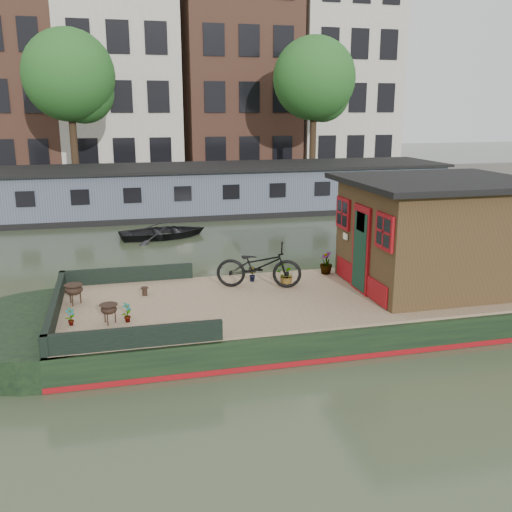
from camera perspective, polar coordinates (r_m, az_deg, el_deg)
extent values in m
plane|color=#29301E|center=(12.81, 8.40, -6.38)|extent=(120.00, 120.00, 0.00)
cube|color=black|center=(12.71, 8.45, -5.12)|extent=(12.00, 4.00, 0.60)
cylinder|color=black|center=(11.90, -19.62, -7.23)|extent=(4.00, 4.00, 0.60)
cube|color=maroon|center=(12.79, 8.41, -6.13)|extent=(12.02, 4.02, 0.10)
cube|color=#9B805F|center=(12.60, 8.51, -3.73)|extent=(11.80, 3.80, 0.05)
cube|color=black|center=(11.71, -19.44, -4.82)|extent=(0.12, 4.00, 0.35)
cube|color=black|center=(13.48, -12.73, -1.83)|extent=(3.00, 0.12, 0.35)
cube|color=black|center=(9.85, -12.10, -7.97)|extent=(3.00, 0.12, 0.35)
cube|color=#2F2012|center=(13.28, 17.52, 1.95)|extent=(3.50, 3.00, 2.30)
cube|color=black|center=(13.08, 17.93, 7.12)|extent=(4.00, 3.50, 0.12)
cube|color=maroon|center=(12.50, 10.46, 0.69)|extent=(0.06, 0.80, 1.90)
cube|color=black|center=(12.50, 10.36, 0.46)|extent=(0.04, 0.64, 1.70)
cube|color=maroon|center=(11.44, 12.74, 2.38)|extent=(0.06, 0.72, 0.72)
cube|color=maroon|center=(13.32, 8.73, 4.25)|extent=(0.06, 0.72, 0.72)
imported|color=black|center=(12.68, 0.29, -0.98)|extent=(2.01, 1.19, 1.00)
imported|color=#A1632E|center=(10.98, -12.77, -5.51)|extent=(0.24, 0.25, 0.39)
imported|color=brown|center=(13.22, -0.40, -1.86)|extent=(0.17, 0.20, 0.31)
imported|color=#AD5732|center=(12.84, 2.99, -1.96)|extent=(0.52, 0.47, 0.49)
imported|color=maroon|center=(13.89, 7.03, -0.66)|extent=(0.31, 0.31, 0.55)
imported|color=#9A642D|center=(11.10, -18.07, -5.78)|extent=(0.22, 0.21, 0.34)
cylinder|color=black|center=(12.47, -11.07, -3.49)|extent=(0.16, 0.16, 0.18)
cylinder|color=black|center=(10.26, -17.75, -7.88)|extent=(0.18, 0.18, 0.20)
imported|color=black|center=(20.95, -9.25, 2.74)|extent=(3.43, 2.68, 0.65)
cube|color=#484F60|center=(25.71, -3.40, 6.60)|extent=(20.00, 4.00, 2.00)
cube|color=black|center=(25.59, -3.43, 8.93)|extent=(20.40, 4.40, 0.12)
cube|color=black|center=(25.85, -3.37, 4.66)|extent=(20.00, 4.05, 0.24)
cube|color=#47443F|center=(32.14, -5.54, 7.16)|extent=(60.00, 6.00, 0.90)
cube|color=brown|center=(39.09, -23.68, 17.72)|extent=(6.00, 8.00, 15.00)
cube|color=#B7B2A3|center=(38.72, -13.72, 19.65)|extent=(7.00, 8.00, 16.50)
cube|color=brown|center=(39.52, -2.10, 19.19)|extent=(7.00, 8.00, 15.50)
cube|color=#B7B2A3|center=(41.55, 7.94, 19.18)|extent=(6.50, 8.00, 16.00)
cylinder|color=#332316|center=(30.14, -17.75, 10.74)|extent=(0.36, 0.36, 4.00)
sphere|color=#22551C|center=(30.13, -18.24, 16.81)|extent=(4.40, 4.40, 4.40)
sphere|color=#22551C|center=(30.37, -16.91, 15.37)|extent=(3.00, 3.00, 3.00)
cylinder|color=#332316|center=(31.91, 5.70, 11.52)|extent=(0.36, 0.36, 4.00)
sphere|color=#22551C|center=(31.91, 5.85, 17.27)|extent=(4.40, 4.40, 4.40)
sphere|color=#22551C|center=(32.37, 6.67, 15.79)|extent=(3.00, 3.00, 3.00)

